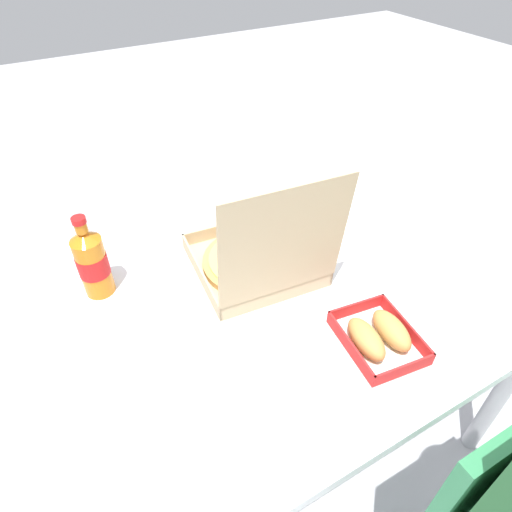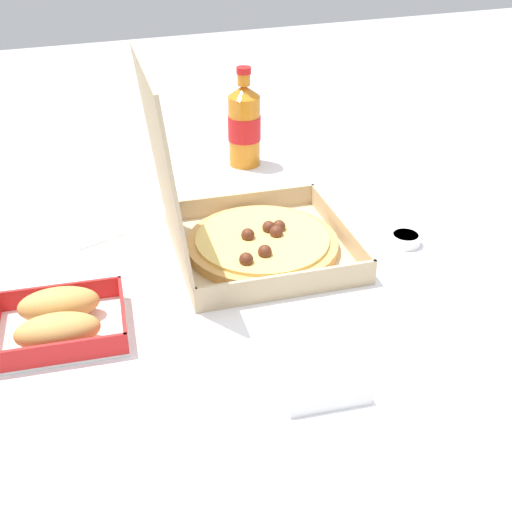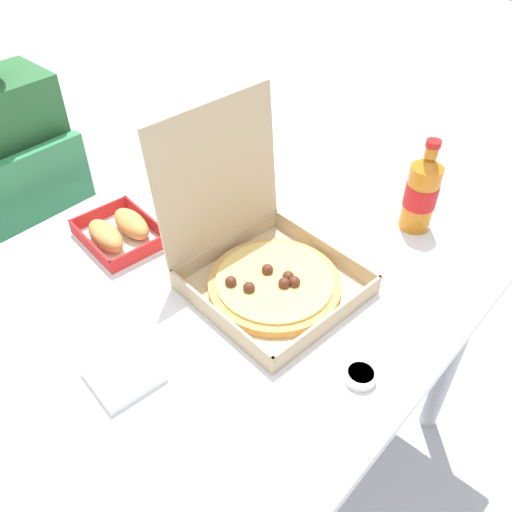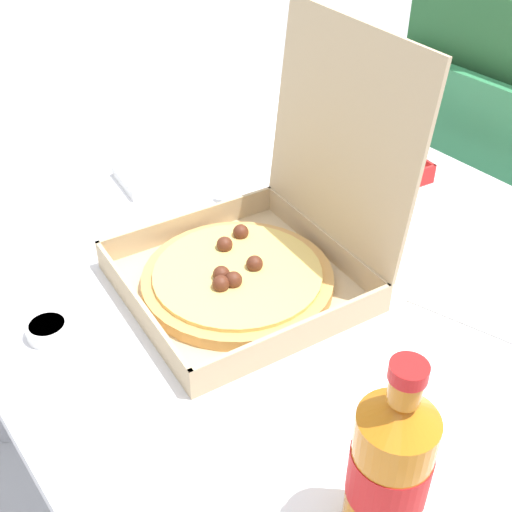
# 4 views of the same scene
# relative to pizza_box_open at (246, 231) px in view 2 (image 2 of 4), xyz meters

# --- Properties ---
(dining_table) EXTENTS (1.17, 0.91, 0.71)m
(dining_table) POSITION_rel_pizza_box_open_xyz_m (-0.08, 0.07, -0.13)
(dining_table) COLOR white
(dining_table) RESTS_ON ground_plane
(pizza_box_open) EXTENTS (0.33, 0.36, 0.35)m
(pizza_box_open) POSITION_rel_pizza_box_open_xyz_m (0.00, 0.00, 0.00)
(pizza_box_open) COLOR tan
(pizza_box_open) RESTS_ON dining_table
(bread_side_box) EXTENTS (0.17, 0.21, 0.06)m
(bread_side_box) POSITION_rel_pizza_box_open_xyz_m (-0.11, 0.33, -0.02)
(bread_side_box) COLOR white
(bread_side_box) RESTS_ON dining_table
(cola_bottle) EXTENTS (0.07, 0.07, 0.22)m
(cola_bottle) POSITION_rel_pizza_box_open_xyz_m (0.38, -0.13, 0.05)
(cola_bottle) COLOR orange
(cola_bottle) RESTS_ON dining_table
(paper_menu) EXTENTS (0.25, 0.21, 0.00)m
(paper_menu) POSITION_rel_pizza_box_open_xyz_m (0.24, 0.24, -0.05)
(paper_menu) COLOR white
(paper_menu) RESTS_ON dining_table
(napkin_pile) EXTENTS (0.12, 0.12, 0.02)m
(napkin_pile) POSITION_rel_pizza_box_open_xyz_m (-0.34, 0.02, -0.04)
(napkin_pile) COLOR white
(napkin_pile) RESTS_ON dining_table
(dipping_sauce_cup) EXTENTS (0.06, 0.06, 0.02)m
(dipping_sauce_cup) POSITION_rel_pizza_box_open_xyz_m (-0.07, -0.28, -0.04)
(dipping_sauce_cup) COLOR white
(dipping_sauce_cup) RESTS_ON dining_table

